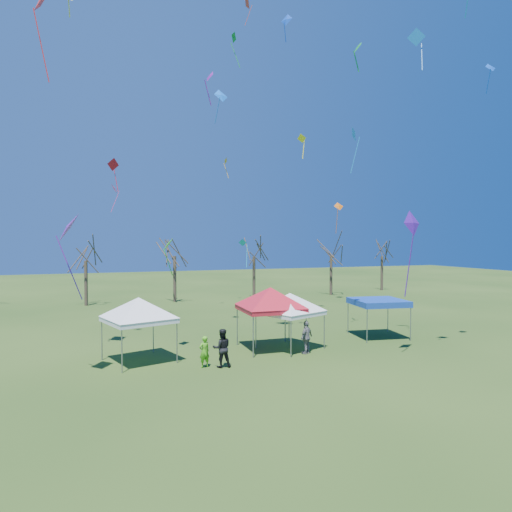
% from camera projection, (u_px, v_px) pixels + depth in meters
% --- Properties ---
extents(ground, '(140.00, 140.00, 0.00)m').
position_uv_depth(ground, '(304.00, 358.00, 24.03)').
color(ground, '#254215').
rests_on(ground, ground).
extents(tree_1, '(3.42, 3.42, 7.54)m').
position_uv_depth(tree_1, '(85.00, 245.00, 43.16)').
color(tree_1, '#3D2D21').
rests_on(tree_1, ground).
extents(tree_2, '(3.71, 3.71, 8.18)m').
position_uv_depth(tree_2, '(175.00, 240.00, 45.82)').
color(tree_2, '#3D2D21').
rests_on(tree_2, ground).
extents(tree_3, '(3.59, 3.59, 7.91)m').
position_uv_depth(tree_3, '(254.00, 242.00, 48.44)').
color(tree_3, '#3D2D21').
rests_on(tree_3, ground).
extents(tree_4, '(3.58, 3.58, 7.89)m').
position_uv_depth(tree_4, '(331.00, 242.00, 51.65)').
color(tree_4, '#3D2D21').
rests_on(tree_4, ground).
extents(tree_5, '(3.39, 3.39, 7.46)m').
position_uv_depth(tree_5, '(382.00, 244.00, 56.51)').
color(tree_5, '#3D2D21').
rests_on(tree_5, ground).
extents(tent_white_west, '(4.15, 4.15, 3.82)m').
position_uv_depth(tent_white_west, '(139.00, 302.00, 23.28)').
color(tent_white_west, gray).
rests_on(tent_white_west, ground).
extents(tent_white_mid, '(3.89, 3.89, 3.70)m').
position_uv_depth(tent_white_mid, '(290.00, 297.00, 26.05)').
color(tent_white_mid, gray).
rests_on(tent_white_mid, ground).
extents(tent_red, '(4.64, 4.64, 4.09)m').
position_uv_depth(tent_red, '(270.00, 291.00, 25.97)').
color(tent_red, gray).
rests_on(tent_red, ground).
extents(tent_blue, '(3.53, 3.53, 2.43)m').
position_uv_depth(tent_blue, '(378.00, 302.00, 29.19)').
color(tent_blue, gray).
rests_on(tent_blue, ground).
extents(person_grey, '(1.13, 0.95, 1.81)m').
position_uv_depth(person_grey, '(306.00, 337.00, 24.98)').
color(person_grey, slate).
rests_on(person_grey, ground).
extents(person_green, '(0.64, 0.52, 1.54)m').
position_uv_depth(person_green, '(204.00, 352.00, 22.30)').
color(person_green, '#50B21C').
rests_on(person_green, ground).
extents(person_dark, '(1.00, 0.83, 1.89)m').
position_uv_depth(person_dark, '(222.00, 348.00, 22.31)').
color(person_dark, black).
rests_on(person_dark, ground).
extents(kite_27, '(0.96, 0.85, 2.53)m').
position_uv_depth(kite_27, '(416.00, 38.00, 26.17)').
color(kite_27, blue).
rests_on(kite_27, ground).
extents(kite_14, '(1.10, 1.56, 3.98)m').
position_uv_depth(kite_14, '(68.00, 228.00, 20.04)').
color(kite_14, '#6919B0').
rests_on(kite_14, ground).
extents(kite_8, '(1.24, 1.70, 4.49)m').
position_uv_depth(kite_8, '(42.00, 0.00, 21.84)').
color(kite_8, red).
rests_on(kite_8, ground).
extents(kite_9, '(0.70, 0.48, 1.70)m').
position_uv_depth(kite_9, '(490.00, 68.00, 24.79)').
color(kite_9, blue).
rests_on(kite_9, ground).
extents(kite_18, '(0.70, 0.76, 1.78)m').
position_uv_depth(kite_18, '(302.00, 139.00, 31.74)').
color(kite_18, yellow).
rests_on(kite_18, ground).
extents(kite_2, '(1.29, 0.99, 3.15)m').
position_uv_depth(kite_2, '(113.00, 165.00, 42.57)').
color(kite_2, red).
rests_on(kite_2, ground).
extents(kite_26, '(1.07, 1.10, 3.06)m').
position_uv_depth(kite_26, '(234.00, 38.00, 40.19)').
color(kite_26, '#1BA118').
rests_on(kite_26, ground).
extents(kite_15, '(0.77, 0.94, 1.92)m').
position_uv_depth(kite_15, '(286.00, 20.00, 31.42)').
color(kite_15, blue).
rests_on(kite_15, ground).
extents(kite_19, '(0.68, 0.75, 2.00)m').
position_uv_depth(kite_19, '(226.00, 161.00, 43.85)').
color(kite_19, '#FFAF0D').
rests_on(kite_19, ground).
extents(kite_22, '(1.07, 0.97, 2.87)m').
position_uv_depth(kite_22, '(243.00, 243.00, 45.92)').
color(kite_22, '#0C99C0').
rests_on(kite_22, ground).
extents(kite_13, '(0.78, 1.08, 2.72)m').
position_uv_depth(kite_13, '(115.00, 189.00, 42.03)').
color(kite_13, '#F4369A').
rests_on(kite_13, ground).
extents(kite_25, '(0.50, 0.73, 1.52)m').
position_uv_depth(kite_25, '(358.00, 48.00, 23.57)').
color(kite_25, green).
rests_on(kite_25, ground).
extents(kite_17, '(0.74, 1.08, 3.20)m').
position_uv_depth(kite_17, '(354.00, 135.00, 30.69)').
color(kite_17, '#1587E0').
rests_on(kite_17, ground).
extents(kite_12, '(1.10, 0.79, 3.22)m').
position_uv_depth(kite_12, '(339.00, 207.00, 46.02)').
color(kite_12, '#D65B0B').
rests_on(kite_12, ground).
extents(kite_24, '(0.68, 0.95, 2.24)m').
position_uv_depth(kite_24, '(209.00, 77.00, 30.19)').
color(kite_24, '#80169D').
rests_on(kite_24, ground).
extents(kite_1, '(0.88, 1.11, 2.17)m').
position_uv_depth(kite_1, '(168.00, 245.00, 25.19)').
color(kite_1, green).
rests_on(kite_1, ground).
extents(kite_5, '(1.45, 0.80, 4.59)m').
position_uv_depth(kite_5, '(413.00, 224.00, 23.95)').
color(kite_5, '#5317A7').
rests_on(kite_5, ground).
extents(kite_3, '(0.78, 1.26, 2.93)m').
position_uv_depth(kite_3, '(248.00, 3.00, 44.64)').
color(kite_3, red).
rests_on(kite_3, ground).
extents(kite_11, '(1.43, 1.06, 2.80)m').
position_uv_depth(kite_11, '(221.00, 96.00, 36.11)').
color(kite_11, blue).
rests_on(kite_11, ground).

